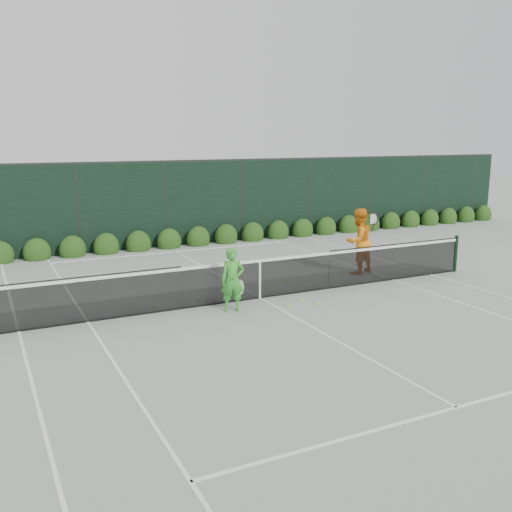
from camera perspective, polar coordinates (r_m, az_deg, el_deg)
name	(u,v)px	position (r m, az deg, el deg)	size (l,w,h in m)	color
ground	(260,298)	(13.98, 0.38, -4.26)	(80.00, 80.00, 0.00)	gray
tennis_net	(259,277)	(13.83, 0.30, -2.16)	(12.90, 0.10, 1.07)	black
player_woman	(233,280)	(12.83, -2.35, -2.41)	(0.65, 0.48, 1.45)	green
player_man	(358,241)	(16.60, 10.20, 1.48)	(1.03, 0.87, 1.88)	orange
court_lines	(260,298)	(13.98, 0.38, -4.24)	(11.03, 23.83, 0.01)	white
windscreen_fence	(322,259)	(11.32, 6.57, -0.29)	(32.00, 21.07, 3.06)	black
hedge_row	(169,241)	(20.40, -8.69, 1.45)	(31.66, 0.65, 0.94)	#16350E
tennis_balls	(255,298)	(13.90, -0.08, -4.21)	(3.90, 2.11, 0.07)	yellow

